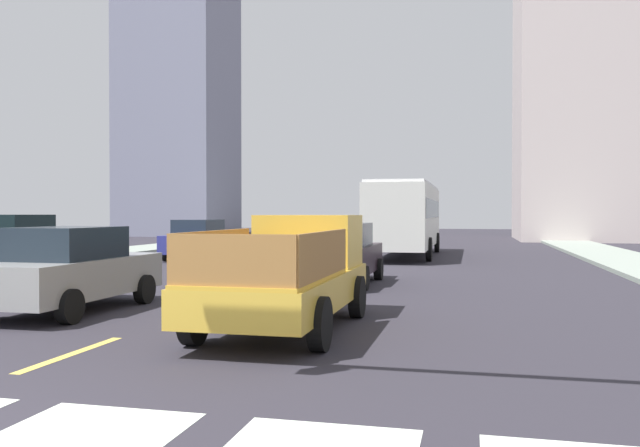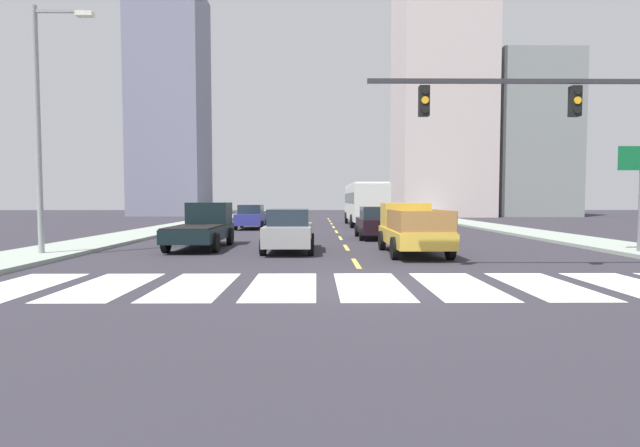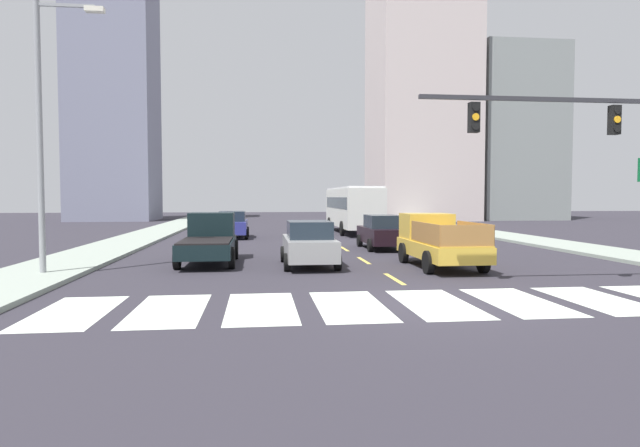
% 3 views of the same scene
% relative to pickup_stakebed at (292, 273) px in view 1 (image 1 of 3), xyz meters
% --- Properties ---
extents(sidewalk_left, '(3.12, 110.00, 0.15)m').
position_rel_pickup_stakebed_xyz_m(sidewalk_left, '(-14.07, 11.05, -0.86)').
color(sidewalk_left, '#939F92').
rests_on(sidewalk_left, ground).
extents(lane_dash_0, '(0.16, 2.40, 0.01)m').
position_rel_pickup_stakebed_xyz_m(lane_dash_0, '(-2.41, -2.95, -0.93)').
color(lane_dash_0, '#E2C54F').
rests_on(lane_dash_0, ground).
extents(lane_dash_1, '(0.16, 2.40, 0.01)m').
position_rel_pickup_stakebed_xyz_m(lane_dash_1, '(-2.41, 2.05, -0.93)').
color(lane_dash_1, '#E2C54F').
rests_on(lane_dash_1, ground).
extents(lane_dash_2, '(0.16, 2.40, 0.01)m').
position_rel_pickup_stakebed_xyz_m(lane_dash_2, '(-2.41, 7.05, -0.93)').
color(lane_dash_2, '#E2C54F').
rests_on(lane_dash_2, ground).
extents(lane_dash_3, '(0.16, 2.40, 0.01)m').
position_rel_pickup_stakebed_xyz_m(lane_dash_3, '(-2.41, 12.05, -0.93)').
color(lane_dash_3, '#E2C54F').
rests_on(lane_dash_3, ground).
extents(lane_dash_4, '(0.16, 2.40, 0.01)m').
position_rel_pickup_stakebed_xyz_m(lane_dash_4, '(-2.41, 17.05, -0.93)').
color(lane_dash_4, '#E2C54F').
rests_on(lane_dash_4, ground).
extents(lane_dash_5, '(0.16, 2.40, 0.01)m').
position_rel_pickup_stakebed_xyz_m(lane_dash_5, '(-2.41, 22.05, -0.93)').
color(lane_dash_5, '#E2C54F').
rests_on(lane_dash_5, ground).
extents(lane_dash_6, '(0.16, 2.40, 0.01)m').
position_rel_pickup_stakebed_xyz_m(lane_dash_6, '(-2.41, 27.05, -0.93)').
color(lane_dash_6, '#E2C54F').
rests_on(lane_dash_6, ground).
extents(lane_dash_7, '(0.16, 2.40, 0.01)m').
position_rel_pickup_stakebed_xyz_m(lane_dash_7, '(-2.41, 32.05, -0.93)').
color(lane_dash_7, '#E2C54F').
rests_on(lane_dash_7, ground).
extents(pickup_stakebed, '(2.18, 5.20, 1.96)m').
position_rel_pickup_stakebed_xyz_m(pickup_stakebed, '(0.00, 0.00, 0.00)').
color(pickup_stakebed, gold).
rests_on(pickup_stakebed, ground).
extents(city_bus, '(2.72, 10.80, 3.32)m').
position_rel_pickup_stakebed_xyz_m(city_bus, '(0.14, 18.96, 1.02)').
color(city_bus, silver).
rests_on(city_bus, ground).
extents(sedan_mid, '(2.02, 4.40, 1.72)m').
position_rel_pickup_stakebed_xyz_m(sedan_mid, '(-4.82, 0.53, -0.08)').
color(sedan_mid, gray).
rests_on(sedan_mid, ground).
extents(sedan_far, '(2.02, 4.40, 1.72)m').
position_rel_pickup_stakebed_xyz_m(sedan_far, '(-8.35, 14.94, -0.08)').
color(sedan_far, navy).
rests_on(sedan_far, ground).
extents(sedan_near_left, '(2.02, 4.40, 1.72)m').
position_rel_pickup_stakebed_xyz_m(sedan_near_left, '(-0.50, 6.76, -0.08)').
color(sedan_near_left, black).
rests_on(sedan_near_left, ground).
extents(block_mid_left, '(8.88, 8.37, 28.59)m').
position_rel_pickup_stakebed_xyz_m(block_mid_left, '(-22.67, 42.91, 13.36)').
color(block_mid_left, gray).
rests_on(block_mid_left, ground).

